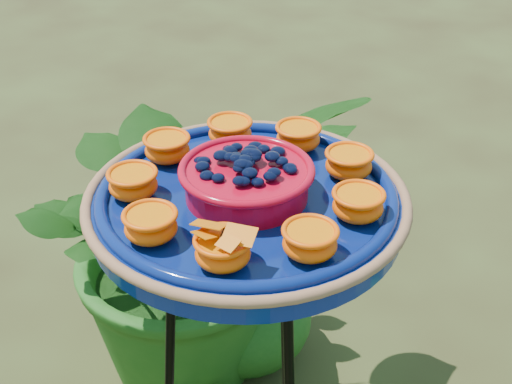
# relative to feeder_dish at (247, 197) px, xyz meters

# --- Properties ---
(feeder_dish) EXTENTS (0.52, 0.52, 0.12)m
(feeder_dish) POSITION_rel_feeder_dish_xyz_m (0.00, 0.00, 0.00)
(feeder_dish) COLOR navy
(feeder_dish) RESTS_ON tripod_stand
(shrub_back_left) EXTENTS (1.14, 1.16, 0.98)m
(shrub_back_left) POSITION_rel_feeder_dish_xyz_m (-0.48, 0.50, -0.54)
(shrub_back_left) COLOR #1C5316
(shrub_back_left) RESTS_ON ground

